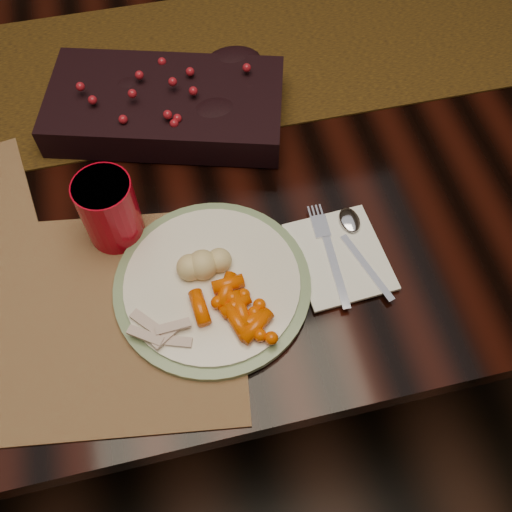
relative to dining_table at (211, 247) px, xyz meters
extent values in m
plane|color=black|center=(0.00, 0.00, -0.38)|extent=(5.00, 5.00, 0.00)
cube|color=black|center=(0.00, 0.00, 0.00)|extent=(1.80, 1.00, 0.75)
cube|color=black|center=(-0.02, 0.15, 0.38)|extent=(1.78, 0.37, 0.00)
cube|color=brown|center=(-0.21, -0.30, 0.38)|extent=(0.48, 0.39, 0.00)
cylinder|color=white|center=(-0.03, -0.30, 0.39)|extent=(0.32, 0.32, 0.02)
cube|color=white|center=(0.16, -0.29, 0.38)|extent=(0.13, 0.15, 0.01)
cylinder|color=#AA0315|center=(-0.15, -0.17, 0.43)|extent=(0.09, 0.09, 0.11)
camera|label=1|loc=(-0.05, -0.66, 1.08)|focal=40.00mm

